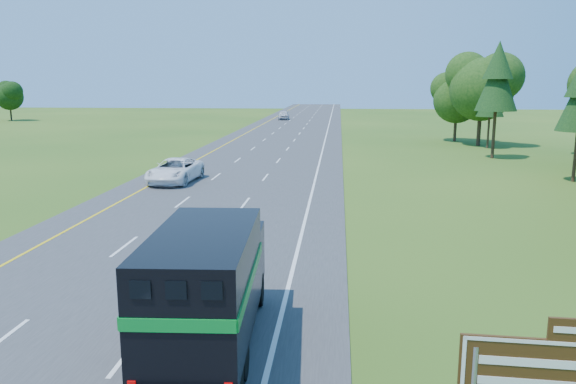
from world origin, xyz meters
name	(u,v)px	position (x,y,z in m)	size (l,w,h in m)	color
road	(263,156)	(0.00, 50.00, 0.02)	(15.00, 260.00, 0.04)	#38383A
lane_markings	(263,156)	(0.00, 50.00, 0.04)	(11.15, 260.00, 0.01)	yellow
horse_truck	(208,285)	(3.88, 11.17, 1.80)	(2.69, 7.55, 3.29)	black
white_suv	(175,170)	(-4.15, 35.50, 0.85)	(2.70, 5.85, 1.63)	white
far_car	(284,115)	(-3.20, 103.14, 0.89)	(2.01, 5.00, 1.70)	silver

